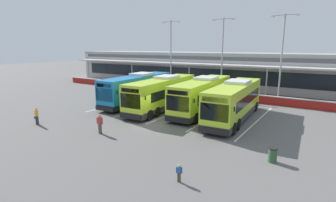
{
  "coord_description": "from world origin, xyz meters",
  "views": [
    {
      "loc": [
        14.21,
        -18.74,
        7.03
      ],
      "look_at": [
        0.16,
        3.0,
        1.6
      ],
      "focal_mm": 27.66,
      "sensor_mm": 36.0,
      "label": 1
    }
  ],
  "objects_px": {
    "coach_bus_right_centre": "(235,102)",
    "pedestrian_in_dark_coat": "(100,123)",
    "pedestrian_with_handbag": "(37,115)",
    "pedestrian_child": "(179,173)",
    "lamp_post_east": "(282,53)",
    "lamp_post_west": "(171,52)",
    "litter_bin": "(273,155)",
    "coach_bus_centre": "(202,96)",
    "coach_bus_leftmost": "(138,89)",
    "lamp_post_centre": "(222,52)",
    "coach_bus_left_centre": "(163,94)"
  },
  "relations": [
    {
      "from": "pedestrian_child",
      "to": "lamp_post_west",
      "type": "distance_m",
      "value": 29.26
    },
    {
      "from": "coach_bus_left_centre",
      "to": "litter_bin",
      "type": "height_order",
      "value": "coach_bus_left_centre"
    },
    {
      "from": "coach_bus_leftmost",
      "to": "lamp_post_east",
      "type": "xyz_separation_m",
      "value": [
        14.76,
        10.48,
        4.5
      ]
    },
    {
      "from": "coach_bus_right_centre",
      "to": "lamp_post_west",
      "type": "relative_size",
      "value": 1.12
    },
    {
      "from": "pedestrian_in_dark_coat",
      "to": "lamp_post_west",
      "type": "xyz_separation_m",
      "value": [
        -6.22,
        20.8,
        5.42
      ]
    },
    {
      "from": "coach_bus_right_centre",
      "to": "litter_bin",
      "type": "bearing_deg",
      "value": -57.22
    },
    {
      "from": "coach_bus_right_centre",
      "to": "pedestrian_in_dark_coat",
      "type": "height_order",
      "value": "coach_bus_right_centre"
    },
    {
      "from": "pedestrian_in_dark_coat",
      "to": "lamp_post_west",
      "type": "height_order",
      "value": "lamp_post_west"
    },
    {
      "from": "lamp_post_centre",
      "to": "lamp_post_east",
      "type": "height_order",
      "value": "same"
    },
    {
      "from": "pedestrian_child",
      "to": "lamp_post_east",
      "type": "xyz_separation_m",
      "value": [
        0.46,
        24.52,
        5.75
      ]
    },
    {
      "from": "coach_bus_centre",
      "to": "lamp_post_west",
      "type": "bearing_deg",
      "value": 136.78
    },
    {
      "from": "coach_bus_centre",
      "to": "litter_bin",
      "type": "relative_size",
      "value": 13.21
    },
    {
      "from": "coach_bus_leftmost",
      "to": "coach_bus_centre",
      "type": "bearing_deg",
      "value": 3.3
    },
    {
      "from": "coach_bus_right_centre",
      "to": "pedestrian_child",
      "type": "distance_m",
      "value": 13.55
    },
    {
      "from": "pedestrian_child",
      "to": "coach_bus_centre",
      "type": "bearing_deg",
      "value": 111.06
    },
    {
      "from": "coach_bus_left_centre",
      "to": "coach_bus_right_centre",
      "type": "distance_m",
      "value": 8.3
    },
    {
      "from": "litter_bin",
      "to": "lamp_post_centre",
      "type": "bearing_deg",
      "value": 119.65
    },
    {
      "from": "pedestrian_in_dark_coat",
      "to": "pedestrian_child",
      "type": "bearing_deg",
      "value": -18.84
    },
    {
      "from": "coach_bus_left_centre",
      "to": "pedestrian_child",
      "type": "xyz_separation_m",
      "value": [
        9.9,
        -13.14,
        -1.24
      ]
    },
    {
      "from": "lamp_post_west",
      "to": "coach_bus_left_centre",
      "type": "bearing_deg",
      "value": -62.04
    },
    {
      "from": "coach_bus_leftmost",
      "to": "lamp_post_west",
      "type": "bearing_deg",
      "value": 97.9
    },
    {
      "from": "coach_bus_centre",
      "to": "lamp_post_west",
      "type": "height_order",
      "value": "lamp_post_west"
    },
    {
      "from": "coach_bus_leftmost",
      "to": "coach_bus_centre",
      "type": "xyz_separation_m",
      "value": [
        8.7,
        0.5,
        0.0
      ]
    },
    {
      "from": "coach_bus_right_centre",
      "to": "coach_bus_centre",
      "type": "bearing_deg",
      "value": 163.84
    },
    {
      "from": "pedestrian_with_handbag",
      "to": "pedestrian_in_dark_coat",
      "type": "xyz_separation_m",
      "value": [
        6.83,
        1.37,
        0.02
      ]
    },
    {
      "from": "lamp_post_west",
      "to": "lamp_post_east",
      "type": "relative_size",
      "value": 1.0
    },
    {
      "from": "pedestrian_in_dark_coat",
      "to": "litter_bin",
      "type": "distance_m",
      "value": 13.26
    },
    {
      "from": "pedestrian_in_dark_coat",
      "to": "coach_bus_left_centre",
      "type": "bearing_deg",
      "value": 92.56
    },
    {
      "from": "pedestrian_with_handbag",
      "to": "coach_bus_right_centre",
      "type": "bearing_deg",
      "value": 38.14
    },
    {
      "from": "lamp_post_west",
      "to": "lamp_post_centre",
      "type": "height_order",
      "value": "same"
    },
    {
      "from": "pedestrian_in_dark_coat",
      "to": "lamp_post_centre",
      "type": "relative_size",
      "value": 0.15
    },
    {
      "from": "lamp_post_west",
      "to": "lamp_post_centre",
      "type": "relative_size",
      "value": 1.0
    },
    {
      "from": "coach_bus_right_centre",
      "to": "pedestrian_in_dark_coat",
      "type": "distance_m",
      "value": 12.88
    },
    {
      "from": "coach_bus_left_centre",
      "to": "lamp_post_east",
      "type": "xyz_separation_m",
      "value": [
        10.36,
        11.39,
        4.5
      ]
    },
    {
      "from": "lamp_post_centre",
      "to": "lamp_post_east",
      "type": "xyz_separation_m",
      "value": [
        7.98,
        -0.32,
        0.0
      ]
    },
    {
      "from": "coach_bus_leftmost",
      "to": "coach_bus_right_centre",
      "type": "distance_m",
      "value": 12.71
    },
    {
      "from": "coach_bus_leftmost",
      "to": "coach_bus_right_centre",
      "type": "bearing_deg",
      "value": -2.96
    },
    {
      "from": "lamp_post_centre",
      "to": "lamp_post_east",
      "type": "relative_size",
      "value": 1.0
    },
    {
      "from": "pedestrian_child",
      "to": "lamp_post_centre",
      "type": "xyz_separation_m",
      "value": [
        -7.52,
        24.85,
        5.75
      ]
    },
    {
      "from": "coach_bus_centre",
      "to": "coach_bus_right_centre",
      "type": "height_order",
      "value": "same"
    },
    {
      "from": "lamp_post_west",
      "to": "litter_bin",
      "type": "relative_size",
      "value": 11.83
    },
    {
      "from": "coach_bus_centre",
      "to": "pedestrian_in_dark_coat",
      "type": "height_order",
      "value": "coach_bus_centre"
    },
    {
      "from": "pedestrian_with_handbag",
      "to": "pedestrian_in_dark_coat",
      "type": "height_order",
      "value": "same"
    },
    {
      "from": "coach_bus_left_centre",
      "to": "litter_bin",
      "type": "bearing_deg",
      "value": -30.2
    },
    {
      "from": "coach_bus_centre",
      "to": "lamp_post_west",
      "type": "xyz_separation_m",
      "value": [
        -10.08,
        9.48,
        4.5
      ]
    },
    {
      "from": "coach_bus_centre",
      "to": "pedestrian_in_dark_coat",
      "type": "relative_size",
      "value": 7.58
    },
    {
      "from": "pedestrian_in_dark_coat",
      "to": "lamp_post_east",
      "type": "bearing_deg",
      "value": 65.02
    },
    {
      "from": "lamp_post_east",
      "to": "coach_bus_right_centre",
      "type": "bearing_deg",
      "value": -100.5
    },
    {
      "from": "coach_bus_centre",
      "to": "pedestrian_with_handbag",
      "type": "height_order",
      "value": "coach_bus_centre"
    },
    {
      "from": "pedestrian_with_handbag",
      "to": "pedestrian_in_dark_coat",
      "type": "distance_m",
      "value": 6.97
    }
  ]
}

